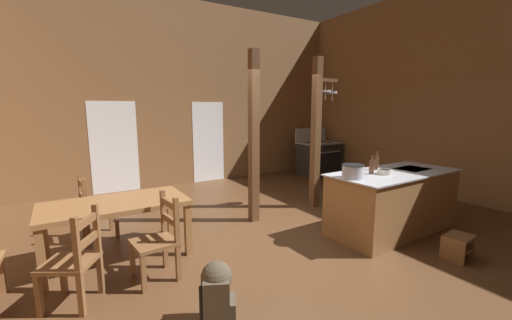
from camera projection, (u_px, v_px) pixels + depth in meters
The scene contains 19 objects.
ground_plane at pixel (290, 239), 4.74m from camera, with size 9.03×9.00×0.10m, color brown.
wall_back at pixel (191, 95), 7.90m from camera, with size 9.03×0.14×4.47m, color brown.
wall_right at pixel (456, 91), 6.49m from camera, with size 0.14×9.00×4.47m, color brown.
glazed_door_back_left at pixel (114, 147), 7.09m from camera, with size 1.00×0.01×2.05m, color white.
glazed_panel_back_right at pixel (208, 142), 8.24m from camera, with size 0.84×0.01×2.05m, color white.
kitchen_island at pixel (393, 201), 4.89m from camera, with size 2.20×1.04×0.94m.
stove_range at pixel (318, 158), 9.11m from camera, with size 1.16×0.84×1.32m.
support_post_with_pot_rack at pixel (317, 130), 5.94m from camera, with size 0.55×0.20×2.82m.
support_post_center at pixel (254, 138), 5.19m from camera, with size 0.14×0.14×2.82m.
step_stool at pixel (458, 245), 4.02m from camera, with size 0.39×0.32×0.30m.
dining_table at pixel (116, 209), 3.96m from camera, with size 1.71×0.93×0.74m.
ladderback_chair_near_window at pixel (159, 239), 3.51m from camera, with size 0.49×0.49×0.95m.
ladderback_chair_by_post at pixel (75, 260), 3.03m from camera, with size 0.60×0.60×0.95m.
ladderback_chair_at_table_end at pixel (95, 208), 4.60m from camera, with size 0.48×0.48×0.95m.
backpack at pixel (217, 292), 2.74m from camera, with size 0.37×0.38×0.60m.
stockpot_on_counter at pixel (353, 171), 4.35m from camera, with size 0.37×0.30×0.19m.
mixing_bowl_on_counter at pixel (385, 172), 4.62m from camera, with size 0.20×0.20×0.07m.
bottle_tall_on_counter at pixel (372, 167), 4.63m from camera, with size 0.07×0.07×0.27m.
bottle_short_on_counter at pixel (377, 162), 4.95m from camera, with size 0.06×0.06×0.29m.
Camera 1 is at (-2.73, -3.59, 1.89)m, focal length 22.20 mm.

